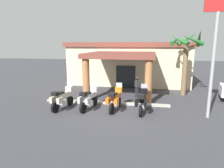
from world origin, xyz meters
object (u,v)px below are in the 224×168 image
object	(u,v)px
motorcycle_cream	(62,99)
motorcycle_black	(142,101)
motel_building	(129,62)
pedestrian	(137,85)
motorcycle_silver	(89,99)
roadside_sign	(216,35)
motorcycle_orange	(115,100)
palm_tree_near_portico	(186,51)

from	to	relation	value
motorcycle_cream	motorcycle_black	distance (m)	5.02
motel_building	motorcycle_black	distance (m)	9.78
motorcycle_cream	pedestrian	xyz separation A→B (m)	(4.54, 3.53, 0.29)
motorcycle_silver	motorcycle_black	size ratio (longest dim) A/B	0.99
motorcycle_silver	roadside_sign	distance (m)	8.03
motorcycle_silver	motorcycle_black	distance (m)	3.34
motel_building	motorcycle_black	xyz separation A→B (m)	(1.56, -9.54, -1.48)
motorcycle_orange	roadside_sign	distance (m)	6.62
motel_building	motorcycle_silver	size ratio (longest dim) A/B	5.72
motorcycle_cream	roadside_sign	bearing A→B (deg)	-77.40
motel_building	motorcycle_silver	bearing A→B (deg)	-98.45
motorcycle_orange	roadside_sign	bearing A→B (deg)	-85.14
motel_building	motorcycle_black	size ratio (longest dim) A/B	5.66
palm_tree_near_portico	motel_building	bearing A→B (deg)	134.38
motorcycle_orange	motorcycle_black	size ratio (longest dim) A/B	1.00
motorcycle_orange	roadside_sign	xyz separation A→B (m)	(5.37, -0.35, 3.86)
motorcycle_silver	roadside_sign	world-z (taller)	roadside_sign
motorcycle_cream	pedestrian	world-z (taller)	pedestrian
motorcycle_silver	roadside_sign	size ratio (longest dim) A/B	0.32
pedestrian	motorcycle_cream	bearing A→B (deg)	178.66
motorcycle_silver	palm_tree_near_portico	size ratio (longest dim) A/B	0.42
palm_tree_near_portico	motorcycle_silver	bearing A→B (deg)	-144.49
motorcycle_silver	motorcycle_black	world-z (taller)	same
motorcycle_orange	roadside_sign	size ratio (longest dim) A/B	0.32
motorcycle_orange	pedestrian	size ratio (longest dim) A/B	1.29
palm_tree_near_portico	motorcycle_cream	bearing A→B (deg)	-149.28
motorcycle_orange	pedestrian	world-z (taller)	pedestrian
motorcycle_cream	motorcycle_black	xyz separation A→B (m)	(5.02, 0.21, 0.00)
motel_building	pedestrian	world-z (taller)	motel_building
motorcycle_silver	pedestrian	size ratio (longest dim) A/B	1.28
palm_tree_near_portico	roadside_sign	world-z (taller)	roadside_sign
motel_building	motorcycle_silver	world-z (taller)	motel_building
motorcycle_orange	pedestrian	distance (m)	3.44
pedestrian	palm_tree_near_portico	bearing A→B (deg)	-19.06
motorcycle_cream	palm_tree_near_portico	distance (m)	9.98
motorcycle_cream	roadside_sign	distance (m)	9.53
pedestrian	palm_tree_near_portico	distance (m)	4.70
motorcycle_silver	motel_building	bearing A→B (deg)	1.18
palm_tree_near_portico	roadside_sign	distance (m)	5.03
motorcycle_black	roadside_sign	size ratio (longest dim) A/B	0.32
motorcycle_black	motorcycle_orange	bearing A→B (deg)	91.94
motorcycle_silver	motorcycle_orange	distance (m)	1.68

